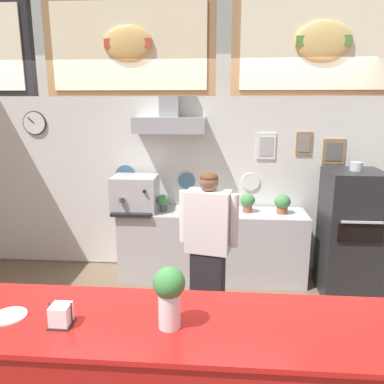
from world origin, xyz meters
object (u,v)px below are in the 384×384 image
at_px(potted_rosemary, 248,202).
at_px(basil_vase, 169,295).
at_px(napkin_holder, 61,316).
at_px(potted_oregano, 163,202).
at_px(espresso_machine, 135,194).
at_px(potted_basil, 282,203).
at_px(shop_worker, 208,252).
at_px(pizza_oven, 350,233).
at_px(condiment_plate, 9,316).

bearing_deg(potted_rosemary, basil_vase, -101.73).
bearing_deg(napkin_holder, potted_oregano, 87.54).
xyz_separation_m(espresso_machine, potted_rosemary, (1.43, 0.04, -0.09)).
distance_m(espresso_machine, potted_oregano, 0.37).
relative_size(potted_basil, potted_rosemary, 1.02).
bearing_deg(potted_rosemary, espresso_machine, -178.27).
bearing_deg(shop_worker, basil_vase, 96.93).
height_order(pizza_oven, basil_vase, pizza_oven).
relative_size(espresso_machine, potted_basil, 2.31).
height_order(pizza_oven, condiment_plate, pizza_oven).
xyz_separation_m(shop_worker, espresso_machine, (-0.98, 1.27, 0.24)).
relative_size(condiment_plate, basil_vase, 0.56).
bearing_deg(potted_rosemary, potted_basil, -3.52).
bearing_deg(espresso_machine, basil_vase, -73.68).
xyz_separation_m(pizza_oven, potted_rosemary, (-1.20, 0.28, 0.29)).
distance_m(espresso_machine, potted_rosemary, 1.43).
relative_size(shop_worker, basil_vase, 4.79).
bearing_deg(potted_oregano, pizza_oven, -5.86).
xyz_separation_m(potted_basil, napkin_holder, (-1.62, -2.89, 0.10)).
height_order(potted_basil, basil_vase, basil_vase).
bearing_deg(potted_oregano, condiment_plate, -99.15).
bearing_deg(espresso_machine, potted_basil, 0.51).
distance_m(potted_oregano, condiment_plate, 2.85).
bearing_deg(pizza_oven, basil_vase, -124.59).
xyz_separation_m(potted_oregano, napkin_holder, (-0.12, -2.87, 0.11)).
height_order(espresso_machine, potted_oregano, espresso_machine).
relative_size(potted_oregano, napkin_holder, 1.58).
relative_size(pizza_oven, potted_oregano, 7.45).
bearing_deg(napkin_holder, pizza_oven, 47.78).
relative_size(shop_worker, espresso_machine, 2.96).
xyz_separation_m(potted_rosemary, condiment_plate, (-1.52, -2.86, 0.05)).
relative_size(potted_rosemary, potted_oregano, 1.10).
bearing_deg(espresso_machine, pizza_oven, -5.18).
relative_size(potted_basil, potted_oregano, 1.12).
distance_m(espresso_machine, basil_vase, 2.96).
distance_m(potted_basil, potted_rosemary, 0.43).
xyz_separation_m(pizza_oven, napkin_holder, (-2.39, -2.63, 0.38)).
xyz_separation_m(potted_basil, potted_oregano, (-1.50, -0.02, -0.01)).
xyz_separation_m(potted_rosemary, potted_oregano, (-1.07, -0.05, -0.01)).
height_order(shop_worker, espresso_machine, shop_worker).
bearing_deg(potted_basil, basil_vase, -109.83).
xyz_separation_m(potted_oregano, condiment_plate, (-0.45, -2.81, 0.06)).
xyz_separation_m(shop_worker, potted_basil, (0.88, 1.28, 0.15)).
distance_m(potted_rosemary, basil_vase, 2.95).
bearing_deg(basil_vase, shop_worker, 84.54).
relative_size(pizza_oven, potted_rosemary, 6.76).
bearing_deg(condiment_plate, potted_rosemary, 61.98).
height_order(pizza_oven, espresso_machine, pizza_oven).
distance_m(pizza_oven, shop_worker, 1.94).
relative_size(pizza_oven, potted_basil, 6.64).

